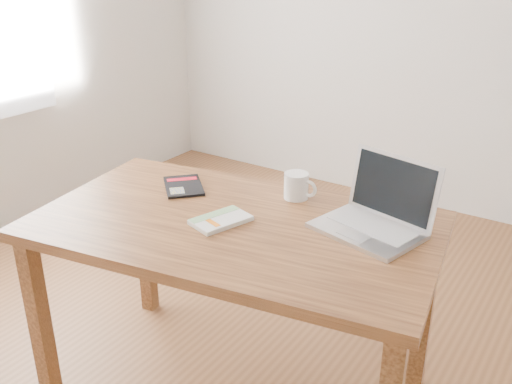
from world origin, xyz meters
The scene contains 6 objects.
room centered at (-0.07, 0.00, 1.36)m, with size 4.04×4.04×2.70m.
desk centered at (0.04, -0.17, 0.66)m, with size 1.51×1.02×0.75m.
white_guidebook centered at (0.00, -0.21, 0.76)m, with size 0.18×0.23×0.02m.
black_guidebook centered at (-0.31, -0.04, 0.76)m, with size 0.25×0.25×0.01m.
laptop centered at (0.47, 0.04, 0.80)m, with size 0.39×0.35×0.24m.
coffee_mug centered at (0.12, 0.12, 0.80)m, with size 0.13×0.09×0.10m.
Camera 1 is at (1.09, -1.62, 1.62)m, focal length 40.00 mm.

